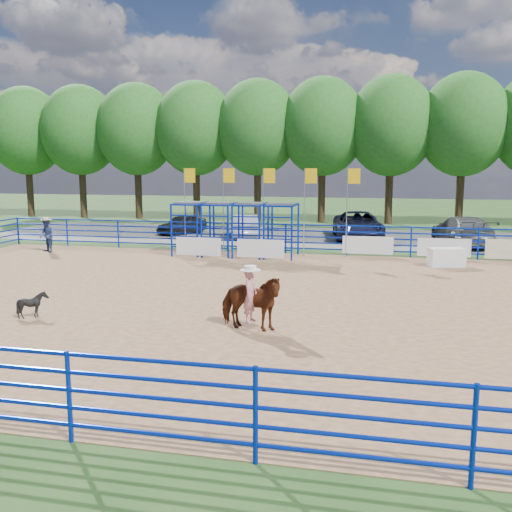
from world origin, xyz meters
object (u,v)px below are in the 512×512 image
calf (33,304)px  car_b (245,226)px  horse_and_rider (250,298)px  car_a (182,224)px  car_d (462,231)px  announcer_table (446,257)px  spectator_cowboy (47,235)px  car_c (358,225)px

calf → car_b: 19.43m
horse_and_rider → car_a: 22.03m
car_d → car_a: bearing=-15.6°
calf → car_d: size_ratio=0.14×
horse_and_rider → car_b: 19.83m
announcer_table → car_b: size_ratio=0.35×
announcer_table → spectator_cowboy: size_ratio=0.87×
announcer_table → horse_and_rider: bearing=-118.3°
announcer_table → car_a: size_ratio=0.41×
horse_and_rider → car_b: size_ratio=0.58×
horse_and_rider → car_c: 19.92m
car_d → calf: bearing=42.8°
calf → car_b: size_ratio=0.18×
car_c → car_d: (5.71, -1.34, -0.01)m
horse_and_rider → calf: horse_and_rider is taller
spectator_cowboy → car_b: 11.56m
car_b → car_c: 6.78m
calf → spectator_cowboy: spectator_cowboy is taller
horse_and_rider → car_a: horse_and_rider is taller
horse_and_rider → calf: bearing=-178.7°
car_a → spectator_cowboy: bearing=-90.6°
car_b → car_d: car_d is taller
horse_and_rider → calf: 6.40m
horse_and_rider → car_c: (1.86, 19.83, -0.07)m
car_c → car_a: bearing=171.2°
calf → car_c: size_ratio=0.13×
car_a → car_b: 4.38m
spectator_cowboy → car_c: size_ratio=0.30×
horse_and_rider → car_c: bearing=84.7°
calf → horse_and_rider: bearing=-76.5°
announcer_table → car_c: bearing=116.0°
car_a → car_c: size_ratio=0.62×
calf → car_c: 21.62m
car_b → car_d: bearing=161.2°
car_a → announcer_table: bearing=-6.8°
announcer_table → car_d: 7.43m
car_c → spectator_cowboy: bearing=-157.6°
spectator_cowboy → car_c: bearing=30.3°
car_b → car_d: size_ratio=0.77×
spectator_cowboy → calf: bearing=-59.1°
calf → car_b: bearing=7.8°
car_c → calf: bearing=-120.2°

